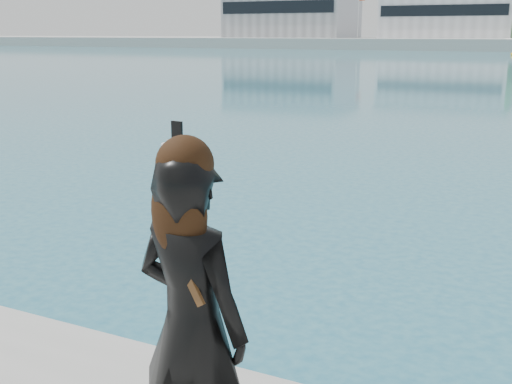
# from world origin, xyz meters

# --- Properties ---
(warehouse_grey_left) EXTENTS (26.52, 16.36, 11.50)m
(warehouse_grey_left) POSITION_xyz_m (-55.00, 127.98, 7.76)
(warehouse_grey_left) COLOR gray
(warehouse_grey_left) RESTS_ON far_quay
(warehouse_white) EXTENTS (24.48, 15.35, 9.50)m
(warehouse_white) POSITION_xyz_m (-22.00, 127.98, 6.76)
(warehouse_white) COLOR silver
(warehouse_white) RESTS_ON far_quay
(flagpole_left) EXTENTS (1.28, 0.16, 8.00)m
(flagpole_left) POSITION_xyz_m (-37.91, 121.00, 6.54)
(flagpole_left) COLOR silver
(flagpole_left) RESTS_ON far_quay
(buoy_far) EXTENTS (0.50, 0.50, 0.50)m
(buoy_far) POSITION_xyz_m (-6.93, 94.06, 0.00)
(buoy_far) COLOR #FFAE0D
(buoy_far) RESTS_ON ground
(woman) EXTENTS (0.69, 0.51, 1.86)m
(woman) POSITION_xyz_m (0.40, -0.15, 1.74)
(woman) COLOR black
(woman) RESTS_ON near_quay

